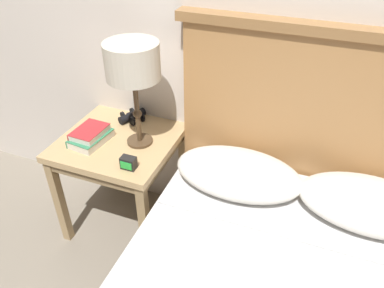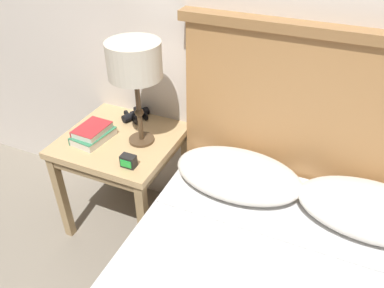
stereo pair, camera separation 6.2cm
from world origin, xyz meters
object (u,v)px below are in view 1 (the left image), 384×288
(table_lamp, at_px, (133,64))
(binoculars_pair, at_px, (132,116))
(alarm_clock, at_px, (128,163))
(nightstand, at_px, (121,150))
(book_stacked_on_top, at_px, (89,132))
(book_on_nightstand, at_px, (91,138))

(table_lamp, relative_size, binoculars_pair, 3.22)
(binoculars_pair, height_order, alarm_clock, alarm_clock)
(nightstand, xyz_separation_m, binoculars_pair, (-0.02, 0.19, 0.10))
(table_lamp, height_order, alarm_clock, table_lamp)
(nightstand, xyz_separation_m, book_stacked_on_top, (-0.12, -0.08, 0.14))
(book_stacked_on_top, bearing_deg, book_on_nightstand, -36.69)
(book_on_nightstand, xyz_separation_m, book_stacked_on_top, (-0.00, 0.00, 0.04))
(book_stacked_on_top, distance_m, binoculars_pair, 0.29)
(nightstand, distance_m, table_lamp, 0.52)
(table_lamp, bearing_deg, book_on_nightstand, -159.44)
(nightstand, relative_size, binoculars_pair, 3.67)
(nightstand, height_order, binoculars_pair, binoculars_pair)
(nightstand, xyz_separation_m, alarm_clock, (0.17, -0.20, 0.11))
(table_lamp, xyz_separation_m, book_on_nightstand, (-0.23, -0.09, -0.40))
(table_lamp, relative_size, book_stacked_on_top, 2.80)
(table_lamp, distance_m, binoculars_pair, 0.46)
(nightstand, distance_m, book_stacked_on_top, 0.20)
(nightstand, relative_size, alarm_clock, 8.48)
(binoculars_pair, bearing_deg, book_on_nightstand, -109.09)
(table_lamp, height_order, book_on_nightstand, table_lamp)
(binoculars_pair, xyz_separation_m, alarm_clock, (0.19, -0.39, 0.01))
(nightstand, height_order, table_lamp, table_lamp)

